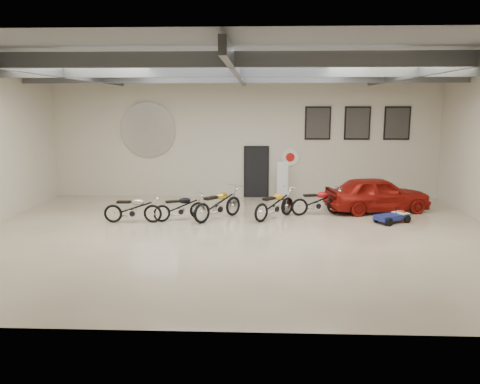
{
  "coord_description": "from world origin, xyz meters",
  "views": [
    {
      "loc": [
        0.57,
        -13.42,
        3.83
      ],
      "look_at": [
        0.0,
        1.2,
        1.1
      ],
      "focal_mm": 35.0,
      "sensor_mm": 36.0,
      "label": 1
    }
  ],
  "objects_px": {
    "motorcycle_black": "(180,207)",
    "motorcycle_red": "(318,201)",
    "go_kart": "(395,214)",
    "motorcycle_yellow": "(275,204)",
    "motorcycle_silver": "(133,208)",
    "motorcycle_gold": "(218,204)",
    "vintage_car": "(377,194)",
    "banner_stand": "(283,180)"
  },
  "relations": [
    {
      "from": "motorcycle_silver",
      "to": "go_kart",
      "type": "bearing_deg",
      "value": 0.58
    },
    {
      "from": "motorcycle_silver",
      "to": "motorcycle_yellow",
      "type": "xyz_separation_m",
      "value": [
        4.69,
        0.75,
        0.03
      ]
    },
    {
      "from": "motorcycle_gold",
      "to": "banner_stand",
      "type": "bearing_deg",
      "value": 6.75
    },
    {
      "from": "motorcycle_yellow",
      "to": "go_kart",
      "type": "bearing_deg",
      "value": -53.57
    },
    {
      "from": "motorcycle_yellow",
      "to": "vintage_car",
      "type": "relative_size",
      "value": 0.53
    },
    {
      "from": "go_kart",
      "to": "motorcycle_red",
      "type": "bearing_deg",
      "value": 126.76
    },
    {
      "from": "motorcycle_black",
      "to": "motorcycle_red",
      "type": "distance_m",
      "value": 4.82
    },
    {
      "from": "motorcycle_red",
      "to": "go_kart",
      "type": "bearing_deg",
      "value": -36.72
    },
    {
      "from": "motorcycle_yellow",
      "to": "motorcycle_red",
      "type": "relative_size",
      "value": 1.04
    },
    {
      "from": "motorcycle_yellow",
      "to": "motorcycle_silver",
      "type": "bearing_deg",
      "value": 140.78
    },
    {
      "from": "banner_stand",
      "to": "motorcycle_yellow",
      "type": "distance_m",
      "value": 3.35
    },
    {
      "from": "motorcycle_silver",
      "to": "motorcycle_black",
      "type": "bearing_deg",
      "value": 12.27
    },
    {
      "from": "vintage_car",
      "to": "motorcycle_silver",
      "type": "bearing_deg",
      "value": 90.76
    },
    {
      "from": "go_kart",
      "to": "vintage_car",
      "type": "relative_size",
      "value": 0.39
    },
    {
      "from": "motorcycle_yellow",
      "to": "motorcycle_red",
      "type": "height_order",
      "value": "motorcycle_yellow"
    },
    {
      "from": "motorcycle_silver",
      "to": "motorcycle_black",
      "type": "height_order",
      "value": "motorcycle_silver"
    },
    {
      "from": "motorcycle_red",
      "to": "vintage_car",
      "type": "distance_m",
      "value": 2.33
    },
    {
      "from": "motorcycle_gold",
      "to": "motorcycle_red",
      "type": "bearing_deg",
      "value": -36.11
    },
    {
      "from": "banner_stand",
      "to": "motorcycle_gold",
      "type": "height_order",
      "value": "banner_stand"
    },
    {
      "from": "go_kart",
      "to": "motorcycle_silver",
      "type": "bearing_deg",
      "value": 151.35
    },
    {
      "from": "banner_stand",
      "to": "go_kart",
      "type": "bearing_deg",
      "value": -37.42
    },
    {
      "from": "motorcycle_yellow",
      "to": "motorcycle_black",
      "type": "bearing_deg",
      "value": 138.29
    },
    {
      "from": "motorcycle_gold",
      "to": "go_kart",
      "type": "relative_size",
      "value": 1.45
    },
    {
      "from": "motorcycle_red",
      "to": "motorcycle_yellow",
      "type": "bearing_deg",
      "value": -172.74
    },
    {
      "from": "motorcycle_gold",
      "to": "motorcycle_yellow",
      "type": "height_order",
      "value": "motorcycle_gold"
    },
    {
      "from": "banner_stand",
      "to": "go_kart",
      "type": "relative_size",
      "value": 1.14
    },
    {
      "from": "banner_stand",
      "to": "vintage_car",
      "type": "xyz_separation_m",
      "value": [
        3.34,
        -2.05,
        -0.19
      ]
    },
    {
      "from": "motorcycle_black",
      "to": "motorcycle_gold",
      "type": "distance_m",
      "value": 1.28
    },
    {
      "from": "motorcycle_black",
      "to": "motorcycle_gold",
      "type": "height_order",
      "value": "motorcycle_gold"
    },
    {
      "from": "motorcycle_silver",
      "to": "motorcycle_red",
      "type": "xyz_separation_m",
      "value": [
        6.22,
        1.37,
        0.01
      ]
    },
    {
      "from": "motorcycle_red",
      "to": "go_kart",
      "type": "xyz_separation_m",
      "value": [
        2.43,
        -0.98,
        -0.23
      ]
    },
    {
      "from": "motorcycle_black",
      "to": "motorcycle_yellow",
      "type": "relative_size",
      "value": 0.9
    },
    {
      "from": "motorcycle_red",
      "to": "motorcycle_silver",
      "type": "bearing_deg",
      "value": 177.73
    },
    {
      "from": "motorcycle_gold",
      "to": "vintage_car",
      "type": "height_order",
      "value": "vintage_car"
    },
    {
      "from": "motorcycle_black",
      "to": "go_kart",
      "type": "distance_m",
      "value": 7.15
    },
    {
      "from": "banner_stand",
      "to": "motorcycle_black",
      "type": "distance_m",
      "value": 5.17
    },
    {
      "from": "motorcycle_silver",
      "to": "motorcycle_red",
      "type": "height_order",
      "value": "motorcycle_red"
    },
    {
      "from": "go_kart",
      "to": "vintage_car",
      "type": "distance_m",
      "value": 1.67
    },
    {
      "from": "motorcycle_gold",
      "to": "motorcycle_silver",
      "type": "bearing_deg",
      "value": 142.12
    },
    {
      "from": "motorcycle_black",
      "to": "motorcycle_gold",
      "type": "xyz_separation_m",
      "value": [
        1.26,
        0.18,
        0.09
      ]
    },
    {
      "from": "motorcycle_yellow",
      "to": "motorcycle_red",
      "type": "distance_m",
      "value": 1.66
    },
    {
      "from": "motorcycle_silver",
      "to": "motorcycle_gold",
      "type": "height_order",
      "value": "motorcycle_gold"
    }
  ]
}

